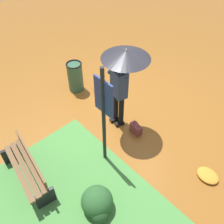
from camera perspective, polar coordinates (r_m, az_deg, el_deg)
The scene contains 10 objects.
ground_plane at distance 6.25m, azimuth 1.33°, elevation -0.69°, with size 18.00×18.00×0.00m, color brown.
person_with_umbrella at distance 5.03m, azimuth 2.43°, elevation 9.53°, with size 0.96×0.96×2.04m.
info_sign_post at distance 4.33m, azimuth -1.87°, elevation 0.79°, with size 0.44×0.07×2.30m.
handbag at distance 5.79m, azimuth 5.44°, elevation -3.82°, with size 0.32×0.18×0.37m.
park_bench at distance 5.05m, azimuth -18.66°, elevation -12.06°, with size 1.40×0.57×0.75m.
trash_bin at distance 6.82m, azimuth -8.32°, elevation 7.93°, with size 0.42×0.42×0.83m.
shrub_cluster at distance 4.65m, azimuth -3.30°, elevation -20.00°, with size 0.62×0.56×0.51m.
leaf_pile_near_person at distance 7.48m, azimuth 2.15°, elevation 8.62°, with size 0.48×0.38×0.11m.
leaf_pile_by_bench at distance 5.47m, azimuth 20.88°, elevation -13.28°, with size 0.44×0.35×0.10m.
leaf_pile_far_path at distance 6.88m, azimuth -1.94°, elevation 5.10°, with size 0.61×0.49×0.13m.
Camera 1 is at (3.12, -3.11, 4.43)m, focal length 40.32 mm.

